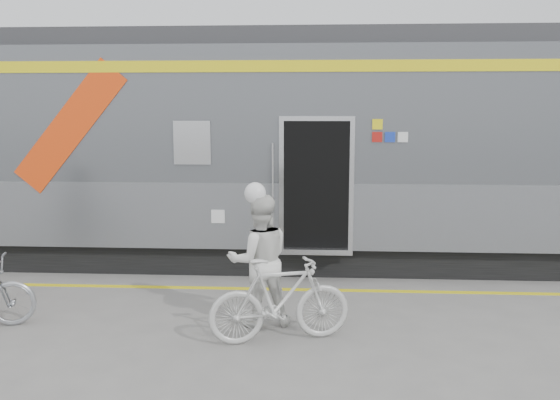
{
  "coord_description": "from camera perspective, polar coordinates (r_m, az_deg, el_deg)",
  "views": [
    {
      "loc": [
        0.88,
        -6.75,
        2.8
      ],
      "look_at": [
        0.39,
        1.6,
        1.5
      ],
      "focal_mm": 38.0,
      "sensor_mm": 36.0,
      "label": 1
    }
  ],
  "objects": [
    {
      "name": "train",
      "position": [
        11.18,
        -7.83,
        4.93
      ],
      "size": [
        24.0,
        3.17,
        4.1
      ],
      "color": "black",
      "rests_on": "ground"
    },
    {
      "name": "bicycle_right",
      "position": [
        7.21,
        0.01,
        -9.59
      ],
      "size": [
        1.8,
        0.94,
        1.04
      ],
      "primitive_type": "imported",
      "rotation": [
        0.0,
        0.0,
        1.85
      ],
      "color": "beige",
      "rests_on": "ground"
    },
    {
      "name": "ground",
      "position": [
        7.36,
        -3.9,
        -13.55
      ],
      "size": [
        90.0,
        90.0,
        0.0
      ],
      "primitive_type": "plane",
      "color": "slate",
      "rests_on": "ground"
    },
    {
      "name": "helmet_woman",
      "position": [
        7.47,
        -2.04,
        1.57
      ],
      "size": [
        0.27,
        0.27,
        0.27
      ],
      "primitive_type": "sphere",
      "color": "white",
      "rests_on": "woman"
    },
    {
      "name": "safety_strip",
      "position": [
        9.37,
        -2.23,
        -8.54
      ],
      "size": [
        24.0,
        0.12,
        0.01
      ],
      "primitive_type": "cube",
      "color": "yellow",
      "rests_on": "ground"
    },
    {
      "name": "woman",
      "position": [
        7.66,
        -2.0,
        -5.84
      ],
      "size": [
        0.98,
        0.85,
        1.72
      ],
      "primitive_type": "imported",
      "rotation": [
        0.0,
        0.0,
        3.42
      ],
      "color": "silver",
      "rests_on": "ground"
    }
  ]
}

